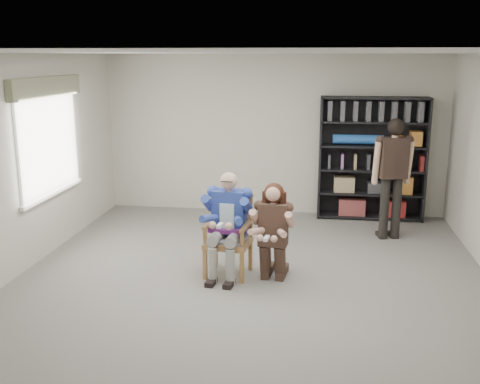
% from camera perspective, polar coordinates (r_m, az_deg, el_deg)
% --- Properties ---
extents(room_shell, '(6.00, 7.00, 2.80)m').
position_cam_1_polar(room_shell, '(6.56, 1.00, 1.69)').
color(room_shell, beige).
rests_on(room_shell, ground).
extents(floor, '(6.00, 7.00, 0.01)m').
position_cam_1_polar(floor, '(6.99, 0.96, -9.62)').
color(floor, slate).
rests_on(floor, ground).
extents(window_left, '(0.16, 2.00, 1.75)m').
position_cam_1_polar(window_left, '(8.34, -18.74, 5.14)').
color(window_left, silver).
rests_on(window_left, room_shell).
extents(armchair, '(0.67, 0.65, 1.04)m').
position_cam_1_polar(armchair, '(7.18, -1.22, -4.50)').
color(armchair, '#9E6D37').
rests_on(armchair, floor).
extents(seated_man, '(0.67, 0.88, 1.36)m').
position_cam_1_polar(seated_man, '(7.14, -1.23, -3.31)').
color(seated_man, navy).
rests_on(seated_man, floor).
extents(kneeling_woman, '(0.61, 0.89, 1.24)m').
position_cam_1_polar(kneeling_woman, '(6.97, 3.34, -4.23)').
color(kneeling_woman, '#3E2B22').
rests_on(kneeling_woman, floor).
extents(bookshelf, '(1.80, 0.38, 2.10)m').
position_cam_1_polar(bookshelf, '(9.84, 13.25, 3.29)').
color(bookshelf, black).
rests_on(bookshelf, floor).
extents(standing_man, '(0.63, 0.44, 1.85)m').
position_cam_1_polar(standing_man, '(8.83, 15.20, 1.17)').
color(standing_man, black).
rests_on(standing_man, floor).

